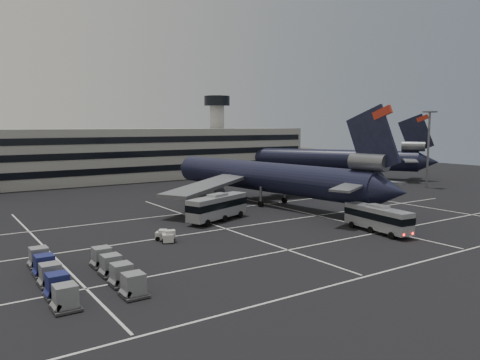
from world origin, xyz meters
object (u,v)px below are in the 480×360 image
trijet_main (267,177)px  tug_a (167,236)px  uld_cluster (80,273)px  bus_far (218,206)px  bus_near (378,217)px

trijet_main → tug_a: 32.90m
trijet_main → uld_cluster: 49.59m
tug_a → bus_far: bearing=50.7°
bus_far → tug_a: bearing=101.2°
uld_cluster → tug_a: bearing=35.9°
tug_a → uld_cluster: bearing=-125.7°
trijet_main → uld_cluster: trijet_main is taller
uld_cluster → bus_far: bearing=34.2°
bus_near → tug_a: (-26.73, 11.57, -1.44)m
tug_a → uld_cluster: uld_cluster is taller
bus_near → uld_cluster: size_ratio=0.68×
bus_far → trijet_main: bearing=-83.8°
trijet_main → bus_near: bearing=-101.2°
bus_near → bus_far: (-14.43, 19.33, 0.22)m
bus_far → tug_a: 14.63m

